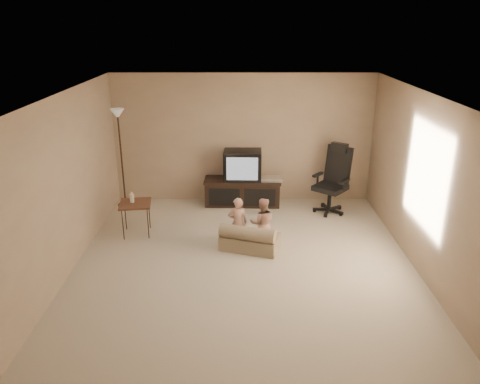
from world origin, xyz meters
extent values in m
plane|color=#C0B499|center=(0.00, 0.00, 0.00)|extent=(5.50, 5.50, 0.00)
plane|color=silver|center=(0.00, 0.00, 2.50)|extent=(5.50, 5.50, 0.00)
plane|color=tan|center=(0.00, 2.75, 1.25)|extent=(5.00, 0.00, 5.00)
plane|color=tan|center=(0.00, -2.75, 1.25)|extent=(5.00, 0.00, 5.00)
plane|color=tan|center=(-2.50, 0.00, 1.25)|extent=(0.00, 5.50, 5.50)
plane|color=tan|center=(2.50, 0.00, 1.25)|extent=(0.00, 5.50, 5.50)
cube|color=black|center=(-0.01, 2.49, 0.23)|extent=(1.45, 0.57, 0.46)
cube|color=black|center=(-0.01, 2.49, 0.49)|extent=(1.50, 0.61, 0.04)
cube|color=black|center=(-0.36, 2.24, 0.24)|extent=(0.60, 0.04, 0.35)
cube|color=black|center=(0.32, 2.22, 0.24)|extent=(0.60, 0.04, 0.35)
cube|color=black|center=(-0.01, 2.51, 0.79)|extent=(0.74, 0.54, 0.56)
cube|color=white|center=(-0.02, 2.25, 0.79)|extent=(0.59, 0.03, 0.44)
cube|color=silver|center=(0.55, 2.42, 0.54)|extent=(0.42, 0.30, 0.06)
cylinder|color=black|center=(1.61, 2.05, 0.26)|extent=(0.07, 0.07, 0.41)
cube|color=black|center=(1.61, 2.05, 0.49)|extent=(0.73, 0.73, 0.09)
cube|color=black|center=(1.77, 2.24, 0.88)|extent=(0.49, 0.46, 0.73)
cube|color=black|center=(1.77, 2.24, 1.21)|extent=(0.30, 0.28, 0.16)
cube|color=black|center=(1.40, 2.23, 0.69)|extent=(0.24, 0.27, 0.04)
cube|color=black|center=(1.82, 1.87, 0.69)|extent=(0.24, 0.27, 0.04)
cube|color=brown|center=(-1.81, 1.11, 0.55)|extent=(0.57, 0.57, 0.03)
cylinder|color=#2F2015|center=(-1.98, 0.89, 0.27)|extent=(0.01, 0.01, 0.56)
cylinder|color=#2F2015|center=(-1.58, 0.94, 0.27)|extent=(0.01, 0.01, 0.56)
cylinder|color=#2F2015|center=(-2.03, 1.29, 0.27)|extent=(0.01, 0.01, 0.56)
cylinder|color=#2F2015|center=(-1.63, 1.34, 0.27)|extent=(0.01, 0.01, 0.56)
cylinder|color=beige|center=(-1.86, 1.15, 0.63)|extent=(0.07, 0.07, 0.14)
cone|color=#FCDEA4|center=(-1.86, 1.15, 0.73)|extent=(0.06, 0.06, 0.05)
cylinder|color=#2F2015|center=(-2.30, 2.39, 0.02)|extent=(0.29, 0.29, 0.03)
cylinder|color=#2F2015|center=(-2.30, 2.39, 0.91)|extent=(0.03, 0.03, 1.79)
cone|color=beige|center=(-2.30, 2.39, 1.81)|extent=(0.25, 0.25, 0.17)
cube|color=gray|center=(0.10, 0.57, 0.12)|extent=(1.00, 0.74, 0.23)
cylinder|color=gray|center=(0.05, 0.42, 0.33)|extent=(0.90, 0.47, 0.21)
imported|color=tan|center=(-0.10, 0.63, 0.42)|extent=(0.33, 0.25, 0.84)
imported|color=tan|center=(0.29, 0.64, 0.41)|extent=(0.40, 0.22, 0.82)
camera|label=1|loc=(-0.07, -6.10, 3.43)|focal=35.00mm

